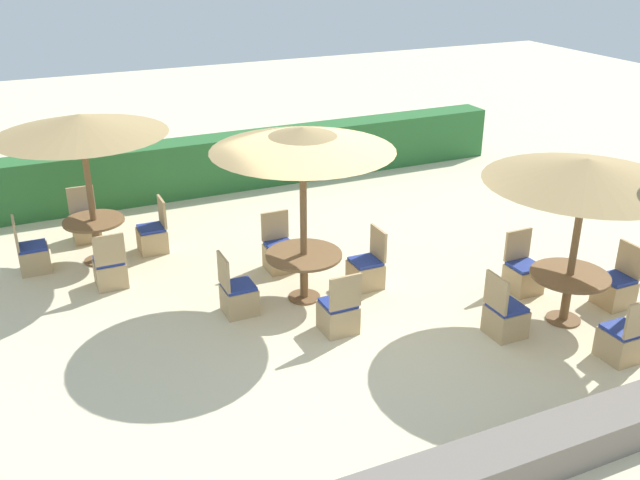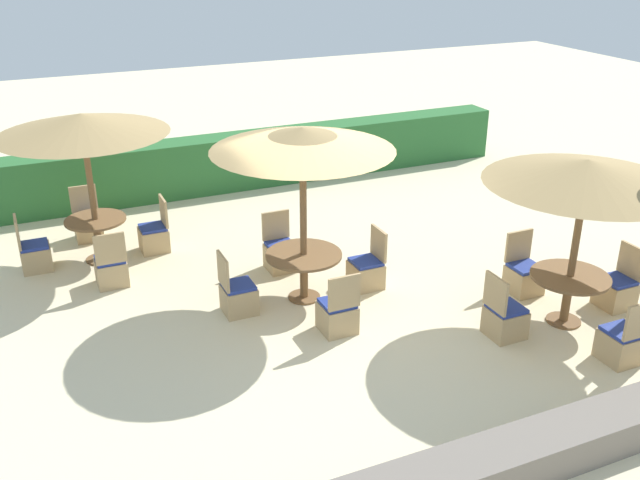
{
  "view_description": "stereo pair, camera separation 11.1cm",
  "coord_description": "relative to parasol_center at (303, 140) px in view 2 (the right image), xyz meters",
  "views": [
    {
      "loc": [
        -3.96,
        -8.07,
        5.12
      ],
      "look_at": [
        0.0,
        0.6,
        0.9
      ],
      "focal_mm": 40.0,
      "sensor_mm": 36.0,
      "label": 1
    },
    {
      "loc": [
        -3.86,
        -8.12,
        5.12
      ],
      "look_at": [
        0.0,
        0.6,
        0.9
      ],
      "focal_mm": 40.0,
      "sensor_mm": 36.0,
      "label": 2
    }
  ],
  "objects": [
    {
      "name": "patio_chair_center_west",
      "position": [
        -1.03,
        -0.01,
        -2.18
      ],
      "size": [
        0.46,
        0.46,
        0.93
      ],
      "rotation": [
        0.0,
        0.0,
        -1.57
      ],
      "color": "tan",
      "rests_on": "ground_plane"
    },
    {
      "name": "parasol_back_left",
      "position": [
        -2.6,
        2.6,
        -0.13
      ],
      "size": [
        2.66,
        2.66,
        2.48
      ],
      "color": "brown",
      "rests_on": "ground_plane"
    },
    {
      "name": "round_table_back_left",
      "position": [
        -2.6,
        2.6,
        -1.88
      ],
      "size": [
        0.98,
        0.98,
        0.74
      ],
      "color": "brown",
      "rests_on": "ground_plane"
    },
    {
      "name": "patio_chair_front_right_north",
      "position": [
        3.12,
        -1.16,
        -2.18
      ],
      "size": [
        0.46,
        0.46,
        0.93
      ],
      "rotation": [
        0.0,
        0.0,
        3.14
      ],
      "color": "tan",
      "rests_on": "ground_plane"
    },
    {
      "name": "patio_chair_front_right_east",
      "position": [
        4.07,
        -2.07,
        -2.18
      ],
      "size": [
        0.46,
        0.46,
        0.93
      ],
      "rotation": [
        0.0,
        0.0,
        1.57
      ],
      "color": "tan",
      "rests_on": "ground_plane"
    },
    {
      "name": "round_table_front_right",
      "position": [
        3.07,
        -2.13,
        -1.87
      ],
      "size": [
        1.08,
        1.08,
        0.73
      ],
      "color": "brown",
      "rests_on": "ground_plane"
    },
    {
      "name": "parasol_center",
      "position": [
        0.0,
        0.0,
        0.0
      ],
      "size": [
        2.57,
        2.57,
        2.62
      ],
      "color": "brown",
      "rests_on": "ground_plane"
    },
    {
      "name": "stone_border",
      "position": [
        0.26,
        -4.34,
        -2.23
      ],
      "size": [
        10.0,
        0.56,
        0.42
      ],
      "primitive_type": "cube",
      "color": "slate",
      "rests_on": "ground_plane"
    },
    {
      "name": "patio_chair_back_left_south",
      "position": [
        -2.55,
        1.6,
        -2.18
      ],
      "size": [
        0.46,
        0.46,
        0.93
      ],
      "color": "tan",
      "rests_on": "ground_plane"
    },
    {
      "name": "patio_chair_front_right_west",
      "position": [
        2.06,
        -2.09,
        -2.18
      ],
      "size": [
        0.46,
        0.46,
        0.93
      ],
      "rotation": [
        0.0,
        0.0,
        -1.57
      ],
      "color": "tan",
      "rests_on": "ground_plane"
    },
    {
      "name": "patio_chair_back_left_north",
      "position": [
        -2.65,
        3.6,
        -2.18
      ],
      "size": [
        0.46,
        0.46,
        0.93
      ],
      "rotation": [
        0.0,
        0.0,
        3.14
      ],
      "color": "tan",
      "rests_on": "ground_plane"
    },
    {
      "name": "ground_plane",
      "position": [
        0.26,
        -0.6,
        -2.44
      ],
      "size": [
        40.0,
        40.0,
        0.0
      ],
      "primitive_type": "plane",
      "color": "beige"
    },
    {
      "name": "patio_chair_center_south",
      "position": [
        0.05,
        -1.07,
        -2.18
      ],
      "size": [
        0.46,
        0.46,
        0.93
      ],
      "color": "tan",
      "rests_on": "ground_plane"
    },
    {
      "name": "patio_chair_back_left_east",
      "position": [
        -1.67,
        2.62,
        -2.18
      ],
      "size": [
        0.46,
        0.46,
        0.93
      ],
      "rotation": [
        0.0,
        0.0,
        1.57
      ],
      "color": "tan",
      "rests_on": "ground_plane"
    },
    {
      "name": "round_table_center",
      "position": [
        0.0,
        0.0,
        -1.86
      ],
      "size": [
        1.13,
        1.13,
        0.73
      ],
      "color": "brown",
      "rests_on": "ground_plane"
    },
    {
      "name": "patio_chair_front_right_south",
      "position": [
        3.05,
        -3.19,
        -2.18
      ],
      "size": [
        0.46,
        0.46,
        0.93
      ],
      "color": "tan",
      "rests_on": "ground_plane"
    },
    {
      "name": "parasol_front_right",
      "position": [
        3.07,
        -2.13,
        -0.23
      ],
      "size": [
        2.65,
        2.65,
        2.38
      ],
      "color": "brown",
      "rests_on": "ground_plane"
    },
    {
      "name": "hedge_row",
      "position": [
        0.26,
        5.17,
        -1.88
      ],
      "size": [
        13.0,
        0.7,
        1.12
      ],
      "primitive_type": "cube",
      "color": "#2D6B33",
      "rests_on": "ground_plane"
    },
    {
      "name": "patio_chair_center_east",
      "position": [
        1.03,
        -0.04,
        -2.18
      ],
      "size": [
        0.46,
        0.46,
        0.93
      ],
      "rotation": [
        0.0,
        0.0,
        1.57
      ],
      "color": "tan",
      "rests_on": "ground_plane"
    },
    {
      "name": "patio_chair_center_north",
      "position": [
        0.04,
        1.08,
        -2.18
      ],
      "size": [
        0.46,
        0.46,
        0.93
      ],
      "rotation": [
        0.0,
        0.0,
        3.14
      ],
      "color": "tan",
      "rests_on": "ground_plane"
    },
    {
      "name": "patio_chair_back_left_west",
      "position": [
        -3.6,
        2.65,
        -2.18
      ],
      "size": [
        0.46,
        0.46,
        0.93
      ],
      "rotation": [
        0.0,
        0.0,
        -1.57
      ],
      "color": "tan",
      "rests_on": "ground_plane"
    }
  ]
}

